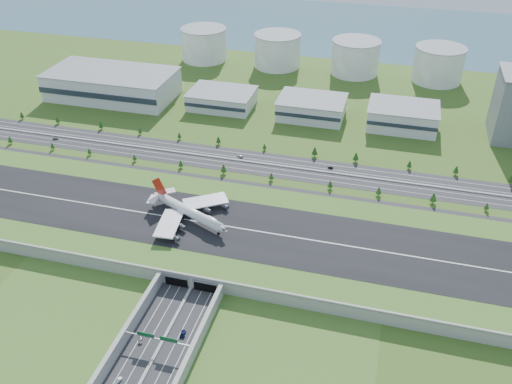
% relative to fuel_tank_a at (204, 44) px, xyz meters
% --- Properties ---
extents(ground, '(1200.00, 1200.00, 0.00)m').
position_rel_fuel_tank_a_xyz_m(ground, '(120.00, -310.00, -17.50)').
color(ground, '#274F18').
rests_on(ground, ground).
extents(airfield_deck, '(520.00, 100.00, 9.20)m').
position_rel_fuel_tank_a_xyz_m(airfield_deck, '(120.00, -310.09, -13.38)').
color(airfield_deck, gray).
rests_on(airfield_deck, ground).
extents(underpass_road, '(38.80, 120.40, 8.00)m').
position_rel_fuel_tank_a_xyz_m(underpass_road, '(120.00, -409.42, -14.07)').
color(underpass_road, '#28282B').
rests_on(underpass_road, ground).
extents(sign_gantry_near, '(38.70, 0.70, 9.80)m').
position_rel_fuel_tank_a_xyz_m(sign_gantry_near, '(120.00, -405.04, -10.55)').
color(sign_gantry_near, gray).
rests_on(sign_gantry_near, ground).
extents(north_expressway, '(560.00, 36.00, 0.12)m').
position_rel_fuel_tank_a_xyz_m(north_expressway, '(120.00, -215.00, -17.44)').
color(north_expressway, '#28282B').
rests_on(north_expressway, ground).
extents(tree_row, '(506.02, 48.60, 8.32)m').
position_rel_fuel_tank_a_xyz_m(tree_row, '(140.67, -213.58, -13.04)').
color(tree_row, '#3D2819').
rests_on(tree_row, ground).
extents(hangar_west, '(120.00, 60.00, 25.00)m').
position_rel_fuel_tank_a_xyz_m(hangar_west, '(-50.00, -125.00, -5.00)').
color(hangar_west, silver).
rests_on(hangar_west, ground).
extents(hangar_mid_a, '(58.00, 42.00, 15.00)m').
position_rel_fuel_tank_a_xyz_m(hangar_mid_a, '(60.00, -120.00, -10.00)').
color(hangar_mid_a, silver).
rests_on(hangar_mid_a, ground).
extents(hangar_mid_b, '(58.00, 42.00, 17.00)m').
position_rel_fuel_tank_a_xyz_m(hangar_mid_b, '(145.00, -120.00, -9.00)').
color(hangar_mid_b, silver).
rests_on(hangar_mid_b, ground).
extents(hangar_mid_c, '(58.00, 42.00, 19.00)m').
position_rel_fuel_tank_a_xyz_m(hangar_mid_c, '(225.00, -120.00, -8.00)').
color(hangar_mid_c, silver).
rests_on(hangar_mid_c, ground).
extents(fuel_tank_a, '(50.00, 50.00, 35.00)m').
position_rel_fuel_tank_a_xyz_m(fuel_tank_a, '(0.00, 0.00, 0.00)').
color(fuel_tank_a, silver).
rests_on(fuel_tank_a, ground).
extents(fuel_tank_b, '(50.00, 50.00, 35.00)m').
position_rel_fuel_tank_a_xyz_m(fuel_tank_b, '(85.00, 0.00, 0.00)').
color(fuel_tank_b, silver).
rests_on(fuel_tank_b, ground).
extents(fuel_tank_c, '(50.00, 50.00, 35.00)m').
position_rel_fuel_tank_a_xyz_m(fuel_tank_c, '(170.00, 0.00, 0.00)').
color(fuel_tank_c, silver).
rests_on(fuel_tank_c, ground).
extents(fuel_tank_d, '(50.00, 50.00, 35.00)m').
position_rel_fuel_tank_a_xyz_m(fuel_tank_d, '(255.00, 0.00, 0.00)').
color(fuel_tank_d, silver).
rests_on(fuel_tank_d, ground).
extents(bay_water, '(1200.00, 260.00, 0.06)m').
position_rel_fuel_tank_a_xyz_m(bay_water, '(120.00, 170.00, -17.47)').
color(bay_water, '#3D6474').
rests_on(bay_water, ground).
extents(boeing_747, '(62.04, 57.23, 20.58)m').
position_rel_fuel_tank_a_xyz_m(boeing_747, '(100.01, -308.55, -3.66)').
color(boeing_747, white).
rests_on(boeing_747, airfield_deck).
extents(car_0, '(3.53, 5.18, 1.64)m').
position_rel_fuel_tank_a_xyz_m(car_0, '(109.23, -402.94, -16.56)').
color(car_0, '#A2A2A7').
rests_on(car_0, ground).
extents(car_1, '(2.62, 4.44, 1.38)m').
position_rel_fuel_tank_a_xyz_m(car_1, '(109.76, -427.70, -16.69)').
color(car_1, white).
rests_on(car_1, ground).
extents(car_2, '(3.37, 5.78, 1.51)m').
position_rel_fuel_tank_a_xyz_m(car_2, '(128.20, -393.19, -16.62)').
color(car_2, '#0B123B').
rests_on(car_2, ground).
extents(car_4, '(5.35, 3.64, 1.69)m').
position_rel_fuel_tank_a_xyz_m(car_4, '(-54.16, -220.29, -16.53)').
color(car_4, slate).
rests_on(car_4, ground).
extents(car_5, '(4.26, 1.77, 1.37)m').
position_rel_fuel_tank_a_xyz_m(car_5, '(175.79, -208.50, -16.69)').
color(car_5, black).
rests_on(car_5, ground).
extents(car_7, '(5.90, 4.23, 1.59)m').
position_rel_fuel_tank_a_xyz_m(car_7, '(103.80, -209.06, -16.59)').
color(car_7, silver).
rests_on(car_7, ground).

